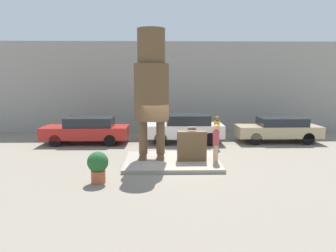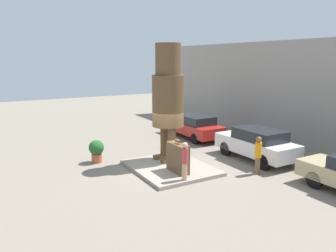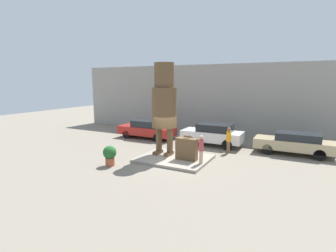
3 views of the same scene
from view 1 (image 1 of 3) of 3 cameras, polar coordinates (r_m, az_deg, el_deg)
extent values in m
plane|color=gray|center=(14.06, 0.71, -6.50)|extent=(60.00, 60.00, 0.00)
cube|color=gray|center=(14.04, 0.71, -6.19)|extent=(3.99, 3.28, 0.15)
cube|color=gray|center=(22.25, -0.07, 6.78)|extent=(28.00, 0.60, 5.99)
cube|color=brown|center=(14.25, -4.35, -5.29)|extent=(0.29, 0.85, 0.19)
cube|color=brown|center=(14.23, -1.29, -5.29)|extent=(0.29, 0.85, 0.19)
cylinder|color=brown|center=(14.20, -4.36, -1.90)|extent=(0.37, 0.37, 1.48)
cylinder|color=brown|center=(14.18, -1.31, -1.89)|extent=(0.37, 0.37, 1.48)
cylinder|color=brown|center=(13.97, -2.89, 5.92)|extent=(1.48, 1.48, 2.38)
cylinder|color=brown|center=(14.02, -2.95, 13.73)|extent=(1.16, 1.16, 1.43)
cube|color=brown|center=(13.83, 4.15, -3.46)|extent=(1.22, 0.45, 1.25)
cylinder|color=brown|center=(13.70, 4.18, -0.40)|extent=(0.34, 0.13, 0.13)
cylinder|color=tan|center=(13.75, 8.30, -4.76)|extent=(0.20, 0.20, 0.70)
cylinder|color=#B23D42|center=(13.61, 8.36, -2.04)|extent=(0.27, 0.27, 0.62)
sphere|color=tan|center=(13.54, 8.40, -0.25)|extent=(0.23, 0.23, 0.23)
cube|color=#B2231E|center=(18.61, -14.13, -1.05)|extent=(4.65, 1.74, 0.65)
cube|color=#1E2328|center=(18.47, -13.49, 0.72)|extent=(2.56, 1.57, 0.50)
cylinder|color=black|center=(18.30, -19.04, -2.45)|extent=(0.64, 0.18, 0.64)
cylinder|color=black|center=(19.77, -17.68, -1.62)|extent=(0.64, 0.18, 0.64)
cylinder|color=black|center=(17.64, -10.08, -2.51)|extent=(0.64, 0.18, 0.64)
cylinder|color=black|center=(19.16, -9.38, -1.64)|extent=(0.64, 0.18, 0.64)
cube|color=silver|center=(18.28, 2.85, -0.77)|extent=(4.27, 1.77, 0.71)
cube|color=#1E2328|center=(18.21, 3.53, 1.14)|extent=(2.35, 1.59, 0.52)
cylinder|color=black|center=(17.51, -1.30, -2.34)|extent=(0.71, 0.18, 0.71)
cylinder|color=black|center=(19.07, -1.31, -1.46)|extent=(0.71, 0.18, 0.71)
cylinder|color=black|center=(17.71, 7.31, -2.29)|extent=(0.71, 0.18, 0.71)
cylinder|color=black|center=(19.25, 6.60, -1.42)|extent=(0.71, 0.18, 0.71)
cube|color=tan|center=(19.48, 18.52, -0.82)|extent=(4.63, 1.70, 0.63)
cube|color=#1E2328|center=(19.49, 19.23, 0.75)|extent=(2.55, 1.53, 0.45)
cylinder|color=black|center=(18.38, 15.06, -2.20)|extent=(0.66, 0.18, 0.66)
cylinder|color=black|center=(19.82, 13.83, -1.40)|extent=(0.66, 0.18, 0.66)
cylinder|color=black|center=(19.38, 23.23, -2.06)|extent=(0.66, 0.18, 0.66)
cylinder|color=black|center=(20.75, 21.50, -1.31)|extent=(0.66, 0.18, 0.66)
cylinder|color=#AD5638|center=(11.71, -12.05, -8.64)|extent=(0.49, 0.49, 0.44)
sphere|color=#235B28|center=(11.57, -12.13, -6.14)|extent=(0.73, 0.73, 0.73)
cylinder|color=brown|center=(17.12, 8.44, -2.61)|extent=(0.22, 0.22, 0.75)
cylinder|color=orange|center=(17.00, 8.49, -0.26)|extent=(0.28, 0.28, 0.67)
sphere|color=brown|center=(16.94, 8.53, 1.28)|extent=(0.25, 0.25, 0.25)
camera|label=2|loc=(14.33, 62.90, 9.24)|focal=35.00mm
camera|label=3|loc=(7.07, 87.81, 8.08)|focal=28.00mm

